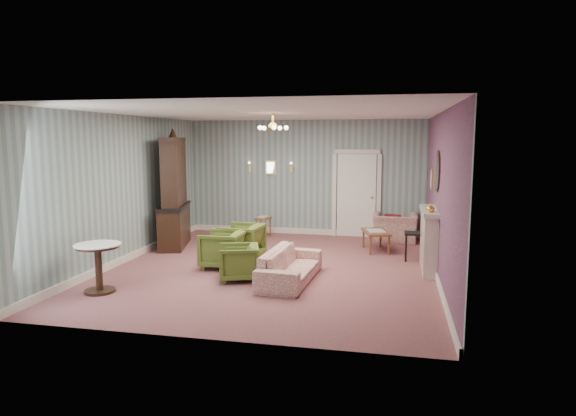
% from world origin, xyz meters
% --- Properties ---
extents(floor, '(7.00, 7.00, 0.00)m').
position_xyz_m(floor, '(0.00, 0.00, 0.00)').
color(floor, '#8A5051').
rests_on(floor, ground).
extents(ceiling, '(7.00, 7.00, 0.00)m').
position_xyz_m(ceiling, '(0.00, 0.00, 2.90)').
color(ceiling, white).
rests_on(ceiling, ground).
extents(wall_back, '(6.00, 0.00, 6.00)m').
position_xyz_m(wall_back, '(0.00, 3.50, 1.45)').
color(wall_back, slate).
rests_on(wall_back, ground).
extents(wall_front, '(6.00, 0.00, 6.00)m').
position_xyz_m(wall_front, '(0.00, -3.50, 1.45)').
color(wall_front, slate).
rests_on(wall_front, ground).
extents(wall_left, '(0.00, 7.00, 7.00)m').
position_xyz_m(wall_left, '(-3.00, 0.00, 1.45)').
color(wall_left, slate).
rests_on(wall_left, ground).
extents(wall_right, '(0.00, 7.00, 7.00)m').
position_xyz_m(wall_right, '(3.00, 0.00, 1.45)').
color(wall_right, slate).
rests_on(wall_right, ground).
extents(wall_right_floral, '(0.00, 7.00, 7.00)m').
position_xyz_m(wall_right_floral, '(2.98, 0.00, 1.45)').
color(wall_right_floral, '#B05872').
rests_on(wall_right_floral, ground).
extents(door, '(1.12, 0.12, 2.16)m').
position_xyz_m(door, '(1.30, 3.46, 1.08)').
color(door, white).
rests_on(door, floor).
extents(olive_chair_a, '(0.79, 0.82, 0.68)m').
position_xyz_m(olive_chair_a, '(-0.40, -0.91, 0.34)').
color(olive_chair_a, '#506423').
rests_on(olive_chair_a, floor).
extents(olive_chair_b, '(0.70, 0.75, 0.77)m').
position_xyz_m(olive_chair_b, '(-0.95, -0.16, 0.39)').
color(olive_chair_b, '#506423').
rests_on(olive_chair_b, floor).
extents(olive_chair_c, '(0.79, 0.84, 0.80)m').
position_xyz_m(olive_chair_c, '(-0.79, 0.53, 0.40)').
color(olive_chair_c, '#506423').
rests_on(olive_chair_c, floor).
extents(sofa_chintz, '(0.66, 1.91, 0.73)m').
position_xyz_m(sofa_chintz, '(0.49, -0.80, 0.37)').
color(sofa_chintz, '#9C3F44').
rests_on(sofa_chintz, floor).
extents(wingback_chair, '(1.03, 0.67, 0.90)m').
position_xyz_m(wingback_chair, '(2.26, 3.01, 0.45)').
color(wingback_chair, '#9C3F44').
rests_on(wingback_chair, floor).
extents(dresser, '(0.93, 1.65, 2.61)m').
position_xyz_m(dresser, '(-2.65, 1.43, 1.31)').
color(dresser, black).
rests_on(dresser, floor).
extents(fireplace, '(0.30, 1.40, 1.16)m').
position_xyz_m(fireplace, '(2.86, 0.40, 0.58)').
color(fireplace, beige).
rests_on(fireplace, floor).
extents(mantel_vase, '(0.15, 0.15, 0.15)m').
position_xyz_m(mantel_vase, '(2.84, 0.00, 1.23)').
color(mantel_vase, gold).
rests_on(mantel_vase, fireplace).
extents(oval_mirror, '(0.04, 0.76, 0.84)m').
position_xyz_m(oval_mirror, '(2.96, 0.40, 1.85)').
color(oval_mirror, white).
rests_on(oval_mirror, wall_right).
extents(framed_print, '(0.04, 0.34, 0.42)m').
position_xyz_m(framed_print, '(2.97, 1.75, 1.60)').
color(framed_print, gold).
rests_on(framed_print, wall_right).
extents(coffee_table, '(0.70, 0.98, 0.45)m').
position_xyz_m(coffee_table, '(1.85, 1.86, 0.23)').
color(coffee_table, brown).
rests_on(coffee_table, floor).
extents(side_table_black, '(0.39, 0.39, 0.58)m').
position_xyz_m(side_table_black, '(2.63, 1.13, 0.29)').
color(side_table_black, black).
rests_on(side_table_black, floor).
extents(pedestal_table, '(0.83, 0.83, 0.79)m').
position_xyz_m(pedestal_table, '(-2.36, -2.06, 0.40)').
color(pedestal_table, black).
rests_on(pedestal_table, floor).
extents(nesting_table, '(0.36, 0.44, 0.54)m').
position_xyz_m(nesting_table, '(-0.94, 2.84, 0.27)').
color(nesting_table, brown).
rests_on(nesting_table, floor).
extents(gilt_mirror_back, '(0.28, 0.06, 0.36)m').
position_xyz_m(gilt_mirror_back, '(-0.90, 3.46, 1.70)').
color(gilt_mirror_back, gold).
rests_on(gilt_mirror_back, wall_back).
extents(sconce_left, '(0.16, 0.12, 0.30)m').
position_xyz_m(sconce_left, '(-1.45, 3.44, 1.70)').
color(sconce_left, gold).
rests_on(sconce_left, wall_back).
extents(sconce_right, '(0.16, 0.12, 0.30)m').
position_xyz_m(sconce_right, '(-0.35, 3.44, 1.70)').
color(sconce_right, gold).
rests_on(sconce_right, wall_back).
extents(chandelier, '(0.56, 0.56, 0.36)m').
position_xyz_m(chandelier, '(0.00, 0.00, 2.63)').
color(chandelier, gold).
rests_on(chandelier, ceiling).
extents(burgundy_cushion, '(0.41, 0.28, 0.39)m').
position_xyz_m(burgundy_cushion, '(2.21, 2.86, 0.48)').
color(burgundy_cushion, maroon).
rests_on(burgundy_cushion, wingback_chair).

